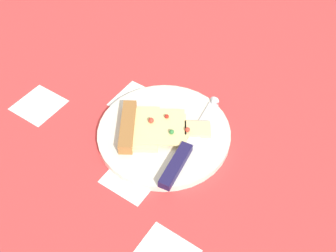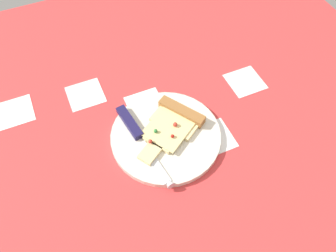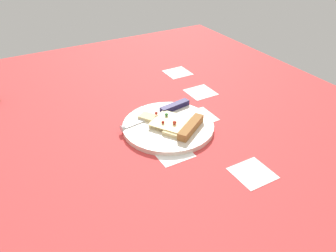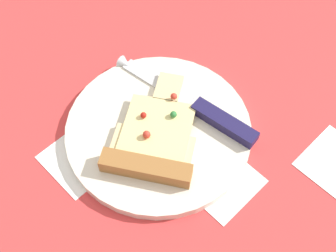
{
  "view_description": "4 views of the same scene",
  "coord_description": "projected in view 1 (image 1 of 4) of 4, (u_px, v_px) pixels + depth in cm",
  "views": [
    {
      "loc": [
        50.29,
        22.93,
        59.53
      ],
      "look_at": [
        9.77,
        -4.27,
        3.76
      ],
      "focal_mm": 41.9,
      "sensor_mm": 36.0,
      "label": 1
    },
    {
      "loc": [
        -30.51,
        11.55,
        67.31
      ],
      "look_at": [
        9.86,
        -6.12,
        3.98
      ],
      "focal_mm": 35.87,
      "sensor_mm": 36.0,
      "label": 2
    },
    {
      "loc": [
        -29.63,
        -74.26,
        52.64
      ],
      "look_at": [
        8.49,
        -7.07,
        2.09
      ],
      "focal_mm": 35.47,
      "sensor_mm": 36.0,
      "label": 3
    },
    {
      "loc": [
        34.92,
        -28.52,
        55.5
      ],
      "look_at": [
        10.6,
        -4.58,
        2.25
      ],
      "focal_mm": 49.22,
      "sensor_mm": 36.0,
      "label": 4
    }
  ],
  "objects": [
    {
      "name": "knife",
      "position": [
        186.0,
        148.0,
        0.73
      ],
      "size": [
        24.06,
        5.36,
        2.45
      ],
      "rotation": [
        0.0,
        0.0,
        1.71
      ],
      "color": "silver",
      "rests_on": "plate"
    },
    {
      "name": "ground_plane",
      "position": [
        211.0,
        122.0,
        0.82
      ],
      "size": [
        150.43,
        150.43,
        3.0
      ],
      "color": "#D13838",
      "rests_on": "ground"
    },
    {
      "name": "plate",
      "position": [
        164.0,
        133.0,
        0.77
      ],
      "size": [
        26.04,
        26.04,
        1.45
      ],
      "primitive_type": "cylinder",
      "color": "silver",
      "rests_on": "ground_plane"
    },
    {
      "name": "pizza_slice",
      "position": [
        150.0,
        128.0,
        0.76
      ],
      "size": [
        15.99,
        18.85,
        2.37
      ],
      "rotation": [
        0.0,
        0.0,
        0.57
      ],
      "color": "beige",
      "rests_on": "plate"
    }
  ]
}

